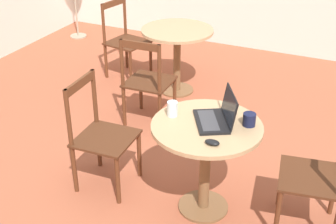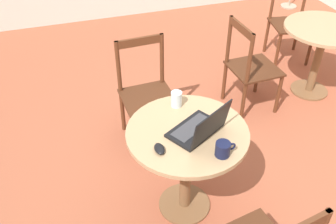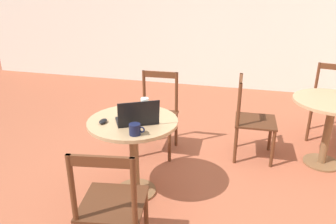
% 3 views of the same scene
% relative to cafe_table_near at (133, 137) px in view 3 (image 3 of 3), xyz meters
% --- Properties ---
extents(ground_plane, '(16.00, 16.00, 0.00)m').
position_rel_cafe_table_near_xyz_m(ground_plane, '(0.25, 0.33, -0.58)').
color(ground_plane, '#9E5138').
extents(wall_back, '(9.40, 0.06, 2.70)m').
position_rel_cafe_table_near_xyz_m(wall_back, '(0.25, 3.56, 0.77)').
color(wall_back, silver).
rests_on(wall_back, ground_plane).
extents(cafe_table_near, '(0.78, 0.78, 0.73)m').
position_rel_cafe_table_near_xyz_m(cafe_table_near, '(0.00, 0.00, 0.00)').
color(cafe_table_near, brown).
rests_on(cafe_table_near, ground_plane).
extents(cafe_table_mid, '(0.78, 0.78, 0.73)m').
position_rel_cafe_table_near_xyz_m(cafe_table_mid, '(1.78, 1.00, 0.00)').
color(cafe_table_mid, brown).
rests_on(cafe_table_mid, ground_plane).
extents(chair_near_back, '(0.45, 0.45, 0.90)m').
position_rel_cafe_table_near_xyz_m(chair_near_back, '(-0.04, 0.86, -0.13)').
color(chair_near_back, '#562D19').
rests_on(chair_near_back, ground_plane).
extents(chair_near_front, '(0.50, 0.50, 0.90)m').
position_rel_cafe_table_near_xyz_m(chair_near_front, '(0.13, -0.78, -0.13)').
color(chair_near_front, '#562D19').
rests_on(chair_near_front, ground_plane).
extents(chair_mid_left, '(0.45, 0.45, 0.90)m').
position_rel_cafe_table_near_xyz_m(chair_mid_left, '(0.99, 0.97, -0.13)').
color(chair_mid_left, '#562D19').
rests_on(chair_mid_left, ground_plane).
extents(chair_mid_back, '(0.51, 0.51, 0.90)m').
position_rel_cafe_table_near_xyz_m(chair_mid_back, '(1.92, 1.74, -0.13)').
color(chair_mid_back, '#562D19').
rests_on(chair_mid_back, ground_plane).
extents(laptop, '(0.42, 0.39, 0.23)m').
position_rel_cafe_table_near_xyz_m(laptop, '(0.06, -0.05, 0.20)').
color(laptop, black).
rests_on(laptop, cafe_table_near).
extents(mouse, '(0.06, 0.10, 0.03)m').
position_rel_cafe_table_near_xyz_m(mouse, '(-0.22, -0.12, 0.17)').
color(mouse, black).
rests_on(mouse, cafe_table_near).
extents(mug, '(0.13, 0.09, 0.09)m').
position_rel_cafe_table_near_xyz_m(mug, '(0.12, -0.26, 0.20)').
color(mug, '#141938').
rests_on(mug, cafe_table_near).
extents(drinking_glass, '(0.08, 0.08, 0.11)m').
position_rel_cafe_table_near_xyz_m(drinking_glass, '(0.02, 0.27, 0.21)').
color(drinking_glass, silver).
rests_on(drinking_glass, cafe_table_near).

